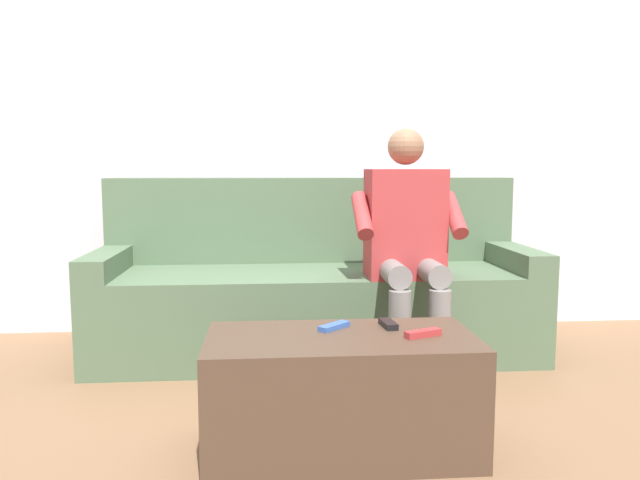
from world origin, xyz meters
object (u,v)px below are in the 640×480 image
at_px(remote_blue, 334,326).
at_px(coffee_table, 341,393).
at_px(person_solo_seated, 407,235).
at_px(couch, 315,292).
at_px(remote_black, 388,324).
at_px(remote_red, 423,333).

bearing_deg(remote_blue, coffee_table, -124.72).
bearing_deg(remote_blue, person_solo_seated, 16.05).
bearing_deg(couch, remote_black, 99.53).
bearing_deg(person_solo_seated, couch, -41.94).
xyz_separation_m(remote_red, remote_blue, (0.29, -0.13, -0.00)).
xyz_separation_m(couch, remote_red, (-0.28, 1.24, 0.10)).
bearing_deg(remote_black, coffee_table, -66.81).
bearing_deg(remote_black, remote_blue, -93.37).
distance_m(person_solo_seated, remote_red, 0.91).
height_order(coffee_table, remote_black, remote_black).
bearing_deg(remote_red, couch, -99.51).
bearing_deg(person_solo_seated, remote_red, 81.07).
bearing_deg(coffee_table, remote_blue, -80.98).
distance_m(couch, coffee_table, 1.21).
bearing_deg(remote_blue, couch, 45.49).
distance_m(couch, person_solo_seated, 0.66).
bearing_deg(remote_red, remote_blue, -45.76).
distance_m(coffee_table, person_solo_seated, 1.04).
xyz_separation_m(person_solo_seated, remote_red, (0.14, 0.87, -0.24)).
relative_size(couch, remote_red, 17.05).
height_order(remote_red, remote_black, same).
bearing_deg(person_solo_seated, coffee_table, 63.51).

